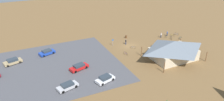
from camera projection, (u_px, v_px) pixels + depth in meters
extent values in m
plane|color=brown|center=(130.00, 46.00, 64.39)|extent=(160.00, 160.00, 0.00)
cube|color=#4C4C51|center=(37.00, 71.00, 51.27)|extent=(39.95, 28.65, 0.05)
cube|color=beige|center=(173.00, 54.00, 56.51)|extent=(11.14, 7.59, 2.71)
pyramid|color=slate|center=(174.00, 45.00, 55.45)|extent=(13.72, 10.16, 2.24)
cylinder|color=brown|center=(180.00, 43.00, 63.08)|extent=(0.20, 0.20, 2.71)
cylinder|color=brown|center=(142.00, 51.00, 57.93)|extent=(0.20, 0.20, 2.71)
cylinder|color=brown|center=(206.00, 57.00, 55.08)|extent=(0.20, 0.20, 2.71)
cylinder|color=brown|center=(164.00, 68.00, 49.93)|extent=(0.20, 0.20, 2.71)
cylinder|color=brown|center=(126.00, 37.00, 70.05)|extent=(0.60, 0.60, 0.90)
cylinder|color=#99999E|center=(113.00, 43.00, 64.01)|extent=(0.08, 0.08, 2.20)
cube|color=#1959B2|center=(113.00, 40.00, 63.67)|extent=(0.56, 0.04, 0.40)
torus|color=black|center=(175.00, 34.00, 72.70)|extent=(0.45, 0.59, 0.70)
torus|color=black|center=(178.00, 34.00, 72.27)|extent=(0.45, 0.59, 0.70)
cylinder|color=#2347B7|center=(176.00, 34.00, 72.43)|extent=(0.58, 0.77, 0.04)
cylinder|color=#2347B7|center=(176.00, 33.00, 72.47)|extent=(0.04, 0.04, 0.43)
cube|color=black|center=(176.00, 33.00, 72.38)|extent=(0.18, 0.21, 0.05)
cylinder|color=#2347B7|center=(178.00, 34.00, 72.21)|extent=(0.04, 0.04, 0.46)
cylinder|color=black|center=(178.00, 33.00, 72.11)|extent=(0.41, 0.31, 0.03)
torus|color=black|center=(131.00, 47.00, 62.80)|extent=(0.60, 0.36, 0.66)
torus|color=black|center=(135.00, 47.00, 62.72)|extent=(0.60, 0.36, 0.66)
cylinder|color=#B7B7BC|center=(133.00, 47.00, 62.71)|extent=(0.87, 0.52, 0.04)
cylinder|color=#B7B7BC|center=(133.00, 47.00, 62.69)|extent=(0.04, 0.04, 0.39)
cube|color=black|center=(133.00, 46.00, 62.61)|extent=(0.21, 0.17, 0.05)
cylinder|color=#B7B7BC|center=(135.00, 47.00, 62.63)|extent=(0.04, 0.04, 0.48)
cylinder|color=black|center=(135.00, 46.00, 62.53)|extent=(0.27, 0.43, 0.03)
torus|color=black|center=(174.00, 36.00, 71.16)|extent=(0.47, 0.55, 0.68)
torus|color=black|center=(171.00, 35.00, 71.56)|extent=(0.47, 0.55, 0.68)
cylinder|color=yellow|center=(173.00, 35.00, 71.31)|extent=(0.64, 0.76, 0.04)
cylinder|color=yellow|center=(173.00, 35.00, 71.20)|extent=(0.04, 0.04, 0.43)
cube|color=black|center=(173.00, 34.00, 71.11)|extent=(0.19, 0.20, 0.05)
cylinder|color=yellow|center=(172.00, 35.00, 71.41)|extent=(0.04, 0.04, 0.50)
cylinder|color=black|center=(172.00, 34.00, 71.31)|extent=(0.39, 0.33, 0.03)
torus|color=black|center=(127.00, 54.00, 58.61)|extent=(0.21, 0.70, 0.71)
torus|color=black|center=(124.00, 53.00, 59.30)|extent=(0.21, 0.70, 0.71)
cylinder|color=#722D9E|center=(126.00, 53.00, 58.91)|extent=(0.25, 0.89, 0.04)
cylinder|color=#722D9E|center=(126.00, 53.00, 58.74)|extent=(0.04, 0.04, 0.43)
cube|color=black|center=(126.00, 52.00, 58.65)|extent=(0.12, 0.21, 0.05)
cylinder|color=#722D9E|center=(125.00, 52.00, 59.15)|extent=(0.04, 0.04, 0.42)
cylinder|color=black|center=(125.00, 52.00, 59.06)|extent=(0.47, 0.14, 0.03)
torus|color=black|center=(172.00, 39.00, 68.54)|extent=(0.32, 0.71, 0.75)
torus|color=black|center=(171.00, 38.00, 69.44)|extent=(0.32, 0.71, 0.75)
cylinder|color=black|center=(171.00, 38.00, 68.94)|extent=(0.38, 0.86, 0.04)
cylinder|color=black|center=(171.00, 38.00, 68.73)|extent=(0.04, 0.04, 0.48)
cube|color=black|center=(171.00, 37.00, 68.62)|extent=(0.15, 0.22, 0.05)
cylinder|color=black|center=(171.00, 37.00, 69.25)|extent=(0.04, 0.04, 0.47)
cylinder|color=black|center=(171.00, 36.00, 69.14)|extent=(0.46, 0.21, 0.03)
torus|color=black|center=(181.00, 38.00, 69.35)|extent=(0.74, 0.24, 0.76)
torus|color=black|center=(179.00, 39.00, 68.75)|extent=(0.74, 0.24, 0.76)
cylinder|color=#197A7F|center=(180.00, 38.00, 69.00)|extent=(0.92, 0.28, 0.04)
cylinder|color=#197A7F|center=(181.00, 37.00, 69.06)|extent=(0.04, 0.04, 0.45)
cube|color=black|center=(181.00, 37.00, 68.97)|extent=(0.21, 0.13, 0.05)
cylinder|color=#197A7F|center=(180.00, 38.00, 68.70)|extent=(0.04, 0.04, 0.51)
cylinder|color=black|center=(180.00, 37.00, 68.59)|extent=(0.16, 0.47, 0.03)
torus|color=black|center=(166.00, 36.00, 70.79)|extent=(0.44, 0.54, 0.66)
torus|color=black|center=(166.00, 37.00, 69.88)|extent=(0.44, 0.54, 0.66)
cylinder|color=#1E7F38|center=(166.00, 36.00, 70.29)|extent=(0.62, 0.77, 0.04)
cylinder|color=#1E7F38|center=(166.00, 36.00, 70.41)|extent=(0.04, 0.04, 0.40)
cube|color=black|center=(166.00, 35.00, 70.33)|extent=(0.19, 0.21, 0.05)
cylinder|color=#1E7F38|center=(166.00, 37.00, 69.88)|extent=(0.04, 0.04, 0.42)
cylinder|color=black|center=(166.00, 36.00, 69.79)|extent=(0.40, 0.32, 0.03)
cube|color=#BCBCC1|center=(68.00, 87.00, 44.39)|extent=(4.74, 2.89, 0.58)
cube|color=#2D3842|center=(67.00, 84.00, 44.15)|extent=(2.80, 2.18, 0.52)
cylinder|color=black|center=(63.00, 92.00, 43.04)|extent=(0.68, 0.38, 0.64)
cylinder|color=black|center=(59.00, 88.00, 44.14)|extent=(0.68, 0.38, 0.64)
cylinder|color=black|center=(76.00, 86.00, 44.80)|extent=(0.68, 0.38, 0.64)
cylinder|color=black|center=(72.00, 83.00, 45.89)|extent=(0.68, 0.38, 0.64)
cube|color=tan|center=(13.00, 62.00, 54.06)|extent=(4.68, 2.96, 0.61)
cube|color=#2D3842|center=(12.00, 60.00, 53.81)|extent=(2.78, 2.22, 0.58)
cylinder|color=black|center=(8.00, 66.00, 52.72)|extent=(0.68, 0.39, 0.64)
cylinder|color=black|center=(6.00, 63.00, 53.81)|extent=(0.68, 0.39, 0.64)
cylinder|color=black|center=(20.00, 62.00, 54.49)|extent=(0.68, 0.39, 0.64)
cylinder|color=black|center=(18.00, 60.00, 55.58)|extent=(0.68, 0.39, 0.64)
cube|color=white|center=(105.00, 79.00, 46.83)|extent=(4.65, 2.97, 0.58)
cube|color=#2D3842|center=(105.00, 77.00, 46.58)|extent=(2.77, 2.24, 0.60)
cylinder|color=black|center=(102.00, 84.00, 45.48)|extent=(0.68, 0.38, 0.64)
cylinder|color=black|center=(98.00, 81.00, 46.60)|extent=(0.68, 0.38, 0.64)
cylinder|color=black|center=(113.00, 79.00, 47.21)|extent=(0.68, 0.38, 0.64)
cylinder|color=black|center=(108.00, 76.00, 48.34)|extent=(0.68, 0.38, 0.64)
cube|color=#1E42B2|center=(47.00, 53.00, 58.90)|extent=(4.60, 3.06, 0.65)
cube|color=#2D3842|center=(47.00, 51.00, 58.66)|extent=(2.75, 2.27, 0.47)
cylinder|color=black|center=(44.00, 56.00, 57.57)|extent=(0.68, 0.41, 0.64)
cylinder|color=black|center=(41.00, 54.00, 58.64)|extent=(0.68, 0.41, 0.64)
cylinder|color=black|center=(53.00, 53.00, 59.35)|extent=(0.68, 0.41, 0.64)
cylinder|color=black|center=(50.00, 51.00, 60.42)|extent=(0.68, 0.41, 0.64)
cube|color=red|center=(79.00, 68.00, 51.50)|extent=(4.89, 2.99, 0.65)
cube|color=#2D3842|center=(79.00, 65.00, 51.25)|extent=(2.90, 2.20, 0.52)
cylinder|color=black|center=(75.00, 72.00, 50.14)|extent=(0.68, 0.40, 0.64)
cylinder|color=black|center=(72.00, 69.00, 51.15)|extent=(0.68, 0.40, 0.64)
cylinder|color=black|center=(86.00, 67.00, 52.04)|extent=(0.68, 0.40, 0.64)
cylinder|color=black|center=(83.00, 65.00, 53.05)|extent=(0.68, 0.40, 0.64)
cube|color=#2D3347|center=(161.00, 36.00, 70.37)|extent=(0.40, 0.37, 0.87)
cylinder|color=silver|center=(161.00, 34.00, 70.07)|extent=(0.36, 0.36, 0.56)
sphere|color=tan|center=(161.00, 33.00, 69.90)|extent=(0.24, 0.24, 0.24)
cube|color=#2D3347|center=(126.00, 43.00, 65.31)|extent=(0.39, 0.35, 0.89)
cylinder|color=black|center=(126.00, 41.00, 65.00)|extent=(0.36, 0.36, 0.61)
sphere|color=tan|center=(126.00, 39.00, 64.82)|extent=(0.24, 0.24, 0.24)
cube|color=#2D3347|center=(167.00, 35.00, 71.73)|extent=(0.40, 0.39, 0.95)
cylinder|color=blue|center=(167.00, 32.00, 71.41)|extent=(0.36, 0.36, 0.56)
sphere|color=tan|center=(167.00, 31.00, 71.24)|extent=(0.24, 0.24, 0.24)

